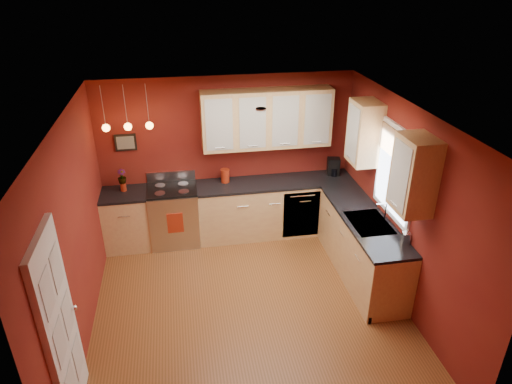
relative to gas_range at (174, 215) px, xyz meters
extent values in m
plane|color=brown|center=(0.92, -1.80, -0.48)|extent=(4.20, 4.20, 0.00)
cube|color=beige|center=(0.92, -1.80, 2.12)|extent=(4.00, 4.20, 0.02)
cube|color=maroon|center=(0.92, 0.30, 0.82)|extent=(4.00, 0.02, 2.60)
cube|color=maroon|center=(0.92, -3.90, 0.82)|extent=(4.00, 0.02, 2.60)
cube|color=maroon|center=(-1.08, -1.80, 0.82)|extent=(0.02, 4.20, 2.60)
cube|color=maroon|center=(2.92, -1.80, 0.82)|extent=(0.02, 4.20, 2.60)
cube|color=#DFBC78|center=(-0.73, 0.00, -0.03)|extent=(0.70, 0.60, 0.90)
cube|color=#DFBC78|center=(1.65, 0.00, -0.03)|extent=(2.54, 0.60, 0.90)
cube|color=#DFBC78|center=(2.62, -1.35, -0.03)|extent=(0.60, 2.10, 0.90)
cube|color=black|center=(-0.73, 0.00, 0.44)|extent=(0.70, 0.62, 0.04)
cube|color=black|center=(1.65, 0.00, 0.44)|extent=(2.54, 0.62, 0.04)
cube|color=black|center=(2.62, -1.35, 0.44)|extent=(0.62, 2.10, 0.04)
cube|color=silver|center=(0.00, 0.00, -0.02)|extent=(0.76, 0.64, 0.92)
cube|color=black|center=(0.00, -0.30, 0.00)|extent=(0.55, 0.02, 0.32)
cylinder|color=silver|center=(0.00, -0.31, 0.24)|extent=(0.60, 0.02, 0.02)
cube|color=black|center=(0.00, 0.00, 0.45)|extent=(0.76, 0.60, 0.03)
cylinder|color=#939398|center=(-0.18, -0.14, 0.47)|extent=(0.16, 0.16, 0.01)
cylinder|color=#939398|center=(0.18, -0.14, 0.47)|extent=(0.16, 0.16, 0.01)
cylinder|color=#939398|center=(-0.18, 0.14, 0.47)|extent=(0.16, 0.16, 0.01)
cylinder|color=#939398|center=(0.18, 0.14, 0.47)|extent=(0.16, 0.16, 0.01)
cube|color=silver|center=(0.00, 0.30, 0.55)|extent=(0.76, 0.04, 0.16)
cube|color=silver|center=(2.02, -0.29, -0.03)|extent=(0.60, 0.02, 0.80)
cube|color=#939398|center=(2.62, -1.50, 0.43)|extent=(0.50, 0.70, 0.05)
cube|color=black|center=(2.62, -1.33, 0.42)|extent=(0.42, 0.30, 0.02)
cube|color=black|center=(2.62, -1.67, 0.42)|extent=(0.42, 0.30, 0.02)
cylinder|color=white|center=(2.84, -1.50, 0.60)|extent=(0.02, 0.02, 0.28)
cylinder|color=white|center=(2.77, -1.50, 0.73)|extent=(0.16, 0.02, 0.02)
cube|color=white|center=(2.90, -1.50, 1.17)|extent=(0.04, 1.02, 1.22)
cube|color=white|center=(2.89, -1.50, 1.17)|extent=(0.01, 0.90, 1.10)
cube|color=#A27C51|center=(2.87, -1.50, 1.54)|extent=(0.02, 0.96, 0.36)
cube|color=white|center=(-1.05, -3.00, 0.54)|extent=(0.06, 0.82, 2.05)
cube|color=silver|center=(-1.02, -3.18, 1.12)|extent=(0.00, 0.28, 0.40)
cube|color=silver|center=(-1.02, -2.82, 1.12)|extent=(0.00, 0.28, 0.40)
cube|color=silver|center=(-1.02, -3.18, 0.57)|extent=(0.00, 0.28, 0.40)
cube|color=silver|center=(-1.02, -2.82, 0.57)|extent=(0.00, 0.28, 0.40)
cube|color=silver|center=(-1.02, -2.82, 0.02)|extent=(0.00, 0.28, 0.40)
sphere|color=white|center=(-0.99, -2.67, 0.52)|extent=(0.06, 0.06, 0.06)
cube|color=#DFBC78|center=(1.52, 0.12, 1.47)|extent=(2.00, 0.35, 0.90)
cube|color=#DFBC78|center=(2.75, -1.48, 1.47)|extent=(0.35, 1.95, 0.90)
cube|color=black|center=(-0.63, 0.28, 1.17)|extent=(0.32, 0.03, 0.26)
cylinder|color=#939398|center=(-0.83, -0.05, 1.82)|extent=(0.01, 0.01, 0.60)
sphere|color=#FFA53F|center=(-0.83, -0.05, 1.52)|extent=(0.11, 0.11, 0.11)
cylinder|color=#939398|center=(-0.53, -0.05, 1.82)|extent=(0.01, 0.01, 0.60)
sphere|color=#FFA53F|center=(-0.53, -0.05, 1.52)|extent=(0.11, 0.11, 0.11)
cylinder|color=#939398|center=(-0.23, -0.05, 1.82)|extent=(0.01, 0.01, 0.60)
sphere|color=#FFA53F|center=(-0.23, -0.05, 1.52)|extent=(0.11, 0.11, 0.11)
cylinder|color=maroon|center=(0.85, 0.12, 0.56)|extent=(0.13, 0.13, 0.20)
cylinder|color=maroon|center=(0.85, 0.12, 0.67)|extent=(0.15, 0.15, 0.02)
cylinder|color=maroon|center=(-0.73, 0.08, 0.53)|extent=(0.09, 0.09, 0.14)
imported|color=maroon|center=(-0.73, 0.08, 0.70)|extent=(0.17, 0.17, 0.23)
cube|color=black|center=(2.64, 0.10, 0.60)|extent=(0.23, 0.20, 0.29)
cylinder|color=black|center=(2.64, 0.04, 0.52)|extent=(0.13, 0.13, 0.13)
imported|color=white|center=(2.87, -2.05, 0.56)|extent=(0.11, 0.11, 0.21)
cube|color=maroon|center=(0.01, -0.33, 0.04)|extent=(0.24, 0.02, 0.33)
camera|label=1|loc=(0.18, -6.48, 3.59)|focal=32.00mm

